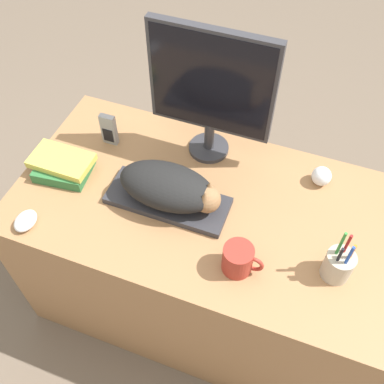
# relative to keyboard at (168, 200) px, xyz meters

# --- Properties ---
(ground_plane) EXTENTS (12.00, 12.00, 0.00)m
(ground_plane) POSITION_rel_keyboard_xyz_m (0.15, -0.31, -0.72)
(ground_plane) COLOR #6B5B4C
(desk) EXTENTS (1.39, 0.71, 0.71)m
(desk) POSITION_rel_keyboard_xyz_m (0.15, 0.04, -0.37)
(desk) COLOR #9E7047
(desk) RESTS_ON ground_plane
(keyboard) EXTENTS (0.41, 0.16, 0.02)m
(keyboard) POSITION_rel_keyboard_xyz_m (0.00, 0.00, 0.00)
(keyboard) COLOR #2D2D33
(keyboard) RESTS_ON desk
(cat) EXTENTS (0.35, 0.18, 0.13)m
(cat) POSITION_rel_keyboard_xyz_m (0.01, 0.00, 0.08)
(cat) COLOR black
(cat) RESTS_ON keyboard
(monitor) EXTENTS (0.43, 0.15, 0.50)m
(monitor) POSITION_rel_keyboard_xyz_m (0.05, 0.28, 0.28)
(monitor) COLOR #333338
(monitor) RESTS_ON desk
(computer_mouse) EXTENTS (0.07, 0.09, 0.04)m
(computer_mouse) POSITION_rel_keyboard_xyz_m (-0.40, -0.24, 0.01)
(computer_mouse) COLOR silver
(computer_mouse) RESTS_ON desk
(coffee_mug) EXTENTS (0.13, 0.09, 0.10)m
(coffee_mug) POSITION_rel_keyboard_xyz_m (0.29, -0.16, 0.04)
(coffee_mug) COLOR #9E2D23
(coffee_mug) RESTS_ON desk
(pen_cup) EXTENTS (0.09, 0.09, 0.20)m
(pen_cup) POSITION_rel_keyboard_xyz_m (0.57, -0.07, 0.04)
(pen_cup) COLOR #B2A893
(pen_cup) RESTS_ON desk
(baseball) EXTENTS (0.07, 0.07, 0.07)m
(baseball) POSITION_rel_keyboard_xyz_m (0.47, 0.27, 0.02)
(baseball) COLOR silver
(baseball) RESTS_ON desk
(phone) EXTENTS (0.06, 0.03, 0.13)m
(phone) POSITION_rel_keyboard_xyz_m (-0.31, 0.19, 0.05)
(phone) COLOR #99999E
(phone) RESTS_ON desk
(book_stack) EXTENTS (0.22, 0.16, 0.07)m
(book_stack) POSITION_rel_keyboard_xyz_m (-0.40, -0.00, 0.02)
(book_stack) COLOR #2D6B38
(book_stack) RESTS_ON desk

